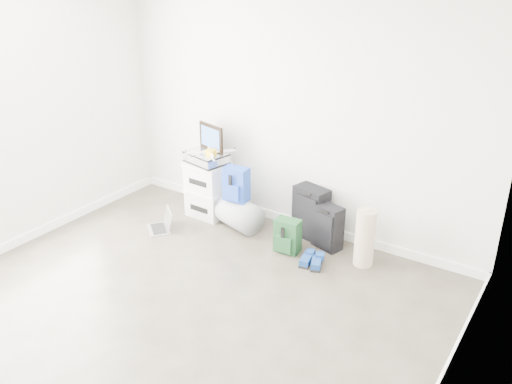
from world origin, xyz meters
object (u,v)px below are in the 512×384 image
Objects in this scene: laptop at (162,225)px; duffel_bag at (238,213)px; large_suitcase at (311,213)px; boxes_stack at (208,189)px; briefcase at (207,158)px; carry_on at (327,227)px.

duffel_bag is at bearing 76.08° from laptop.
duffel_bag is 0.86m from large_suitcase.
large_suitcase is 1.47× the size of laptop.
laptop is at bearing -106.72° from boxes_stack.
carry_on is at bearing 14.44° from briefcase.
carry_on is 1.91m from laptop.
boxes_stack is 0.40m from briefcase.
briefcase is at bearing -157.75° from large_suitcase.
duffel_bag is (0.48, -0.07, -0.16)m from boxes_stack.
large_suitcase reaches higher than duffel_bag.
briefcase is at bearing -161.41° from carry_on.
boxes_stack is at bearing -157.75° from large_suitcase.
briefcase is 0.75m from duffel_bag.
briefcase is at bearing -171.20° from duffel_bag.
boxes_stack is at bearing 12.09° from briefcase.
boxes_stack is 0.70m from laptop.
carry_on is at bearing -10.17° from large_suitcase.
laptop is (-0.21, -0.60, -0.69)m from briefcase.
briefcase is at bearing 109.38° from laptop.
duffel_bag is at bearing -5.47° from boxes_stack.
briefcase reaches higher than large_suitcase.
briefcase is 0.94m from laptop.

